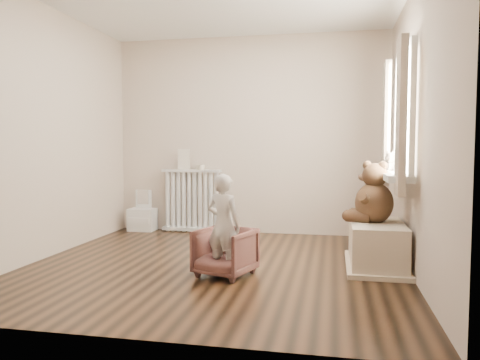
% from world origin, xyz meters
% --- Properties ---
extents(floor, '(3.60, 3.60, 0.01)m').
position_xyz_m(floor, '(0.00, 0.00, 0.00)').
color(floor, black).
rests_on(floor, ground).
extents(back_wall, '(3.60, 0.02, 2.60)m').
position_xyz_m(back_wall, '(0.00, 1.80, 1.30)').
color(back_wall, beige).
rests_on(back_wall, ground).
extents(front_wall, '(3.60, 0.02, 2.60)m').
position_xyz_m(front_wall, '(0.00, -1.80, 1.30)').
color(front_wall, beige).
rests_on(front_wall, ground).
extents(left_wall, '(0.02, 3.60, 2.60)m').
position_xyz_m(left_wall, '(-1.80, 0.00, 1.30)').
color(left_wall, beige).
rests_on(left_wall, ground).
extents(right_wall, '(0.02, 3.60, 2.60)m').
position_xyz_m(right_wall, '(1.80, 0.00, 1.30)').
color(right_wall, beige).
rests_on(right_wall, ground).
extents(window, '(0.03, 0.90, 1.10)m').
position_xyz_m(window, '(1.76, 0.30, 1.45)').
color(window, white).
rests_on(window, right_wall).
extents(window_sill, '(0.22, 1.10, 0.06)m').
position_xyz_m(window_sill, '(1.67, 0.30, 0.87)').
color(window_sill, silver).
rests_on(window_sill, right_wall).
extents(curtain_left, '(0.06, 0.26, 1.30)m').
position_xyz_m(curtain_left, '(1.65, -0.27, 1.39)').
color(curtain_left, tan).
rests_on(curtain_left, right_wall).
extents(curtain_right, '(0.06, 0.26, 1.30)m').
position_xyz_m(curtain_right, '(1.65, 0.87, 1.39)').
color(curtain_right, tan).
rests_on(curtain_right, right_wall).
extents(radiator, '(0.80, 0.15, 0.84)m').
position_xyz_m(radiator, '(-0.76, 1.68, 0.39)').
color(radiator, silver).
rests_on(radiator, floor).
extents(paper_doll, '(0.17, 0.01, 0.28)m').
position_xyz_m(paper_doll, '(-0.87, 1.68, 0.98)').
color(paper_doll, beige).
rests_on(paper_doll, radiator).
extents(tin_a, '(0.11, 0.11, 0.07)m').
position_xyz_m(tin_a, '(-0.63, 1.68, 0.88)').
color(tin_a, '#A59E8C').
rests_on(tin_a, radiator).
extents(toy_vanity, '(0.35, 0.25, 0.55)m').
position_xyz_m(toy_vanity, '(-1.46, 1.65, 0.28)').
color(toy_vanity, silver).
rests_on(toy_vanity, floor).
extents(armchair, '(0.58, 0.59, 0.43)m').
position_xyz_m(armchair, '(0.17, -0.34, 0.21)').
color(armchair, brown).
rests_on(armchair, floor).
extents(child, '(0.38, 0.30, 0.89)m').
position_xyz_m(child, '(0.17, -0.39, 0.47)').
color(child, beige).
rests_on(child, armchair).
extents(toy_bench, '(0.49, 0.92, 0.43)m').
position_xyz_m(toy_bench, '(1.52, 0.23, 0.20)').
color(toy_bench, beige).
rests_on(toy_bench, floor).
extents(teddy_bear, '(0.55, 0.49, 0.57)m').
position_xyz_m(teddy_bear, '(1.49, 0.25, 0.67)').
color(teddy_bear, '#382415').
rests_on(teddy_bear, toy_bench).
extents(plush_cat, '(0.19, 0.25, 0.19)m').
position_xyz_m(plush_cat, '(1.66, 0.61, 1.00)').
color(plush_cat, '#6F655C').
rests_on(plush_cat, window_sill).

